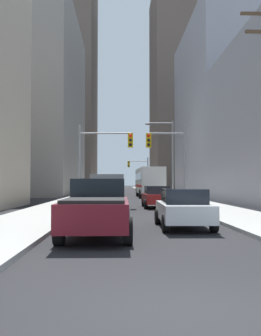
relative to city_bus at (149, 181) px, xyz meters
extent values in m
plane|color=black|center=(-2.51, -39.12, -1.93)|extent=(400.00, 400.00, 0.00)
cube|color=#9E9E99|center=(-7.56, 10.88, -1.85)|extent=(3.55, 160.00, 0.15)
cube|color=#9E9E99|center=(2.55, 10.88, -1.85)|extent=(3.55, 160.00, 0.15)
cube|color=silver|center=(0.00, -0.01, 0.02)|extent=(2.69, 11.54, 2.90)
cube|color=black|center=(-1.26, -0.01, 0.54)|extent=(0.20, 10.58, 0.80)
cube|color=red|center=(-1.26, -0.01, -0.56)|extent=(0.19, 10.58, 0.28)
cylinder|color=black|center=(-1.17, 4.02, -1.43)|extent=(0.32, 1.00, 1.00)
cylinder|color=black|center=(1.18, 4.02, -1.43)|extent=(0.32, 1.00, 1.00)
cylinder|color=black|center=(-1.17, -3.23, -1.43)|extent=(0.32, 1.00, 1.00)
cylinder|color=black|center=(1.18, -3.23, -1.43)|extent=(0.32, 1.00, 1.00)
cube|color=maroon|center=(-4.19, -31.79, -1.13)|extent=(2.04, 5.42, 0.80)
cube|color=black|center=(-4.19, -30.82, -0.38)|extent=(1.81, 1.81, 0.70)
cube|color=black|center=(-4.19, -33.14, -0.68)|extent=(1.78, 2.39, 0.10)
cylinder|color=black|center=(-5.15, -30.06, -1.53)|extent=(0.28, 0.80, 0.80)
cylinder|color=black|center=(-3.23, -30.06, -1.53)|extent=(0.28, 0.80, 0.80)
cylinder|color=black|center=(-5.15, -33.52, -1.53)|extent=(0.28, 0.80, 0.80)
cylinder|color=black|center=(-3.23, -33.52, -1.53)|extent=(0.28, 0.80, 0.80)
cube|color=slate|center=(-4.18, -19.39, -0.62)|extent=(2.07, 5.23, 1.90)
cube|color=black|center=(-4.18, -16.78, -0.20)|extent=(1.76, 0.04, 0.60)
cylinder|color=black|center=(-5.14, -17.72, -1.57)|extent=(0.24, 0.72, 0.72)
cylinder|color=black|center=(-3.22, -17.72, -1.57)|extent=(0.24, 0.72, 0.72)
cylinder|color=black|center=(-5.14, -21.05, -1.57)|extent=(0.24, 0.72, 0.72)
cylinder|color=black|center=(-3.22, -21.05, -1.57)|extent=(0.24, 0.72, 0.72)
cube|color=white|center=(-0.97, -29.55, -1.28)|extent=(1.88, 4.23, 0.65)
cube|color=black|center=(-0.97, -29.70, -0.68)|extent=(1.62, 1.93, 0.55)
cylinder|color=black|center=(-1.84, -28.21, -1.61)|extent=(0.22, 0.64, 0.64)
cylinder|color=black|center=(-0.11, -28.21, -1.61)|extent=(0.22, 0.64, 0.64)
cylinder|color=black|center=(-1.84, -30.89, -1.61)|extent=(0.22, 0.64, 0.64)
cylinder|color=black|center=(-0.11, -30.89, -1.61)|extent=(0.22, 0.64, 0.64)
cube|color=maroon|center=(-0.85, -17.80, -1.28)|extent=(1.90, 4.24, 0.65)
cube|color=black|center=(-0.85, -17.95, -0.68)|extent=(1.63, 1.94, 0.55)
cylinder|color=black|center=(-1.71, -16.46, -1.61)|extent=(0.22, 0.64, 0.64)
cylinder|color=black|center=(0.02, -16.46, -1.61)|extent=(0.22, 0.64, 0.64)
cylinder|color=black|center=(-1.71, -19.14, -1.61)|extent=(0.22, 0.64, 0.64)
cylinder|color=black|center=(0.02, -19.14, -1.61)|extent=(0.22, 0.64, 0.64)
cube|color=#C6B793|center=(-4.10, -12.67, -1.28)|extent=(1.87, 4.23, 0.65)
cube|color=black|center=(-4.10, -12.82, -0.68)|extent=(1.62, 1.93, 0.55)
cylinder|color=black|center=(-4.96, -11.32, -1.61)|extent=(0.22, 0.64, 0.64)
cylinder|color=black|center=(-3.23, -11.32, -1.61)|extent=(0.22, 0.64, 0.64)
cylinder|color=black|center=(-4.96, -14.01, -1.61)|extent=(0.22, 0.64, 0.64)
cylinder|color=black|center=(-3.23, -14.01, -1.61)|extent=(0.22, 0.64, 0.64)
cube|color=#195938|center=(-4.08, 5.84, -1.28)|extent=(1.96, 4.27, 0.65)
cube|color=black|center=(-4.08, 5.69, -0.68)|extent=(1.66, 1.96, 0.55)
cylinder|color=black|center=(-4.94, 7.19, -1.61)|extent=(0.22, 0.64, 0.64)
cylinder|color=black|center=(-3.22, 7.19, -1.61)|extent=(0.22, 0.64, 0.64)
cylinder|color=black|center=(-4.94, 4.50, -1.61)|extent=(0.22, 0.64, 0.64)
cylinder|color=black|center=(-3.22, 4.50, -1.61)|extent=(0.22, 0.64, 0.64)
cube|color=black|center=(-4.22, -3.07, -1.28)|extent=(1.86, 4.23, 0.65)
cube|color=black|center=(-4.22, -3.22, -0.68)|extent=(1.61, 1.92, 0.55)
cylinder|color=black|center=(-5.08, -1.72, -1.61)|extent=(0.22, 0.64, 0.64)
cylinder|color=black|center=(-3.35, -1.72, -1.61)|extent=(0.22, 0.64, 0.64)
cylinder|color=black|center=(-5.08, -4.41, -1.61)|extent=(0.22, 0.64, 0.64)
cylinder|color=black|center=(-3.35, -4.41, -1.61)|extent=(0.22, 0.64, 0.64)
cylinder|color=gray|center=(-6.39, -16.55, 1.07)|extent=(0.18, 0.18, 6.00)
cylinder|color=gray|center=(-4.52, -16.55, 3.47)|extent=(3.73, 0.12, 0.12)
cube|color=gold|center=(-2.66, -16.55, 2.95)|extent=(0.38, 0.30, 1.05)
sphere|color=red|center=(-2.66, -16.72, 3.29)|extent=(0.24, 0.24, 0.24)
sphere|color=black|center=(-2.66, -16.72, 2.95)|extent=(0.24, 0.24, 0.24)
sphere|color=black|center=(-2.66, -16.72, 2.61)|extent=(0.24, 0.24, 0.24)
cylinder|color=gray|center=(1.38, -16.55, 1.07)|extent=(0.18, 0.18, 6.00)
cylinder|color=gray|center=(0.03, -16.55, 3.47)|extent=(2.69, 0.12, 0.12)
cube|color=gold|center=(-1.31, -16.55, 2.95)|extent=(0.38, 0.30, 1.05)
sphere|color=red|center=(-1.31, -16.72, 3.29)|extent=(0.24, 0.24, 0.24)
sphere|color=black|center=(-1.31, -16.72, 2.95)|extent=(0.24, 0.24, 0.24)
sphere|color=black|center=(-1.31, -16.72, 2.61)|extent=(0.24, 0.24, 0.24)
cylinder|color=gray|center=(1.38, 19.80, 1.07)|extent=(0.18, 0.18, 6.00)
cylinder|color=gray|center=(-0.27, 19.80, 3.47)|extent=(3.28, 0.12, 0.12)
cube|color=gold|center=(-1.91, 19.80, 2.95)|extent=(0.38, 0.30, 1.05)
sphere|color=black|center=(-1.91, 19.63, 3.29)|extent=(0.24, 0.24, 0.24)
sphere|color=#F9A514|center=(-1.91, 19.63, 2.95)|extent=(0.24, 0.24, 0.24)
sphere|color=black|center=(-1.91, 19.63, 2.61)|extent=(0.24, 0.24, 0.24)
cylinder|color=gray|center=(1.48, -9.48, 1.82)|extent=(0.16, 0.16, 7.50)
cylinder|color=gray|center=(0.33, -9.48, 5.37)|extent=(2.29, 0.10, 0.10)
ellipsoid|color=#4C4C51|center=(-0.81, -9.48, 5.27)|extent=(0.56, 0.32, 0.20)
cube|color=#66564C|center=(-18.73, 53.54, 28.45)|extent=(17.53, 25.29, 60.76)
cube|color=#66564C|center=(15.06, 49.00, 23.44)|extent=(20.33, 22.32, 50.73)
camera|label=1|loc=(-3.46, -44.19, -0.15)|focal=40.24mm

